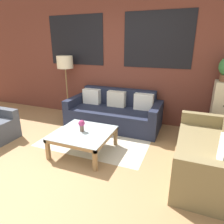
# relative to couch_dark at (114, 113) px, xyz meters

# --- Properties ---
(ground_plane) EXTENTS (16.00, 16.00, 0.00)m
(ground_plane) POSITION_rel_couch_dark_xyz_m (-0.19, -1.95, -0.29)
(ground_plane) COLOR #9E754C
(wall_back_brick) EXTENTS (8.40, 0.09, 2.80)m
(wall_back_brick) POSITION_rel_couch_dark_xyz_m (-0.19, 0.49, 1.12)
(wall_back_brick) COLOR brown
(wall_back_brick) RESTS_ON ground_plane
(rug) EXTENTS (1.98, 1.48, 0.00)m
(rug) POSITION_rel_couch_dark_xyz_m (-0.06, -0.71, -0.28)
(rug) COLOR beige
(rug) RESTS_ON ground_plane
(couch_dark) EXTENTS (2.01, 0.88, 0.78)m
(couch_dark) POSITION_rel_couch_dark_xyz_m (0.00, 0.00, 0.00)
(couch_dark) COLOR #1E2338
(couch_dark) RESTS_ON ground_plane
(settee_vintage) EXTENTS (0.80, 1.69, 0.92)m
(settee_vintage) POSITION_rel_couch_dark_xyz_m (1.86, -1.13, 0.02)
(settee_vintage) COLOR olive
(settee_vintage) RESTS_ON ground_plane
(coffee_table) EXTENTS (0.90, 0.90, 0.36)m
(coffee_table) POSITION_rel_couch_dark_xyz_m (-0.06, -1.26, 0.02)
(coffee_table) COLOR silver
(coffee_table) RESTS_ON ground_plane
(floor_lamp) EXTENTS (0.37, 0.37, 1.46)m
(floor_lamp) POSITION_rel_couch_dark_xyz_m (-1.30, 0.17, 0.97)
(floor_lamp) COLOR olive
(floor_lamp) RESTS_ON ground_plane
(drawer_cabinet) EXTENTS (0.35, 0.39, 1.09)m
(drawer_cabinet) POSITION_rel_couch_dark_xyz_m (2.09, 0.22, 0.26)
(drawer_cabinet) COLOR beige
(drawer_cabinet) RESTS_ON ground_plane
(flower_vase) EXTENTS (0.11, 0.11, 0.20)m
(flower_vase) POSITION_rel_couch_dark_xyz_m (-0.10, -1.24, 0.19)
(flower_vase) COLOR brown
(flower_vase) RESTS_ON coffee_table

